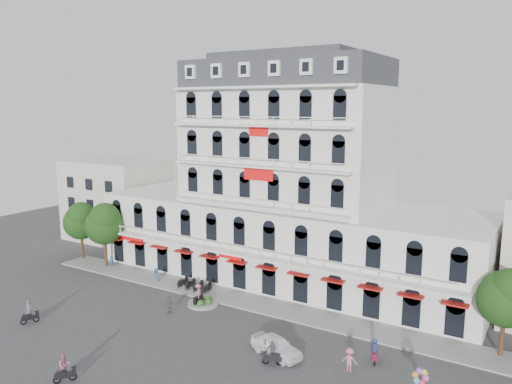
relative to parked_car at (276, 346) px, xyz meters
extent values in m
plane|color=#38383A|center=(-8.46, -0.77, -0.81)|extent=(120.00, 120.00, 0.00)
cube|color=gray|center=(-8.46, 8.23, -0.73)|extent=(53.00, 4.00, 0.16)
cube|color=silver|center=(-8.46, 17.23, 3.69)|extent=(45.00, 14.00, 9.00)
cube|color=silver|center=(-8.46, 17.23, 14.69)|extent=(22.00, 12.00, 13.00)
cube|color=#2D3035|center=(-8.46, 17.23, 22.69)|extent=(21.56, 11.76, 3.00)
cube|color=#2D3035|center=(-8.46, 17.23, 24.59)|extent=(15.84, 8.64, 0.80)
cube|color=#A41714|center=(-8.46, 9.73, 2.69)|extent=(40.50, 1.00, 0.15)
cube|color=red|center=(-8.46, 11.11, 12.19)|extent=(3.50, 0.10, 1.40)
cube|color=beige|center=(-38.46, 19.23, 5.19)|extent=(14.00, 10.00, 12.00)
cylinder|color=gray|center=(-11.46, 5.23, -0.69)|extent=(3.20, 3.20, 0.24)
cylinder|color=black|center=(-11.46, 5.23, 0.09)|extent=(0.08, 0.08, 1.40)
sphere|color=#24531B|center=(-10.76, 5.23, -0.36)|extent=(0.70, 0.70, 0.70)
sphere|color=#24531B|center=(-11.24, 5.89, -0.36)|extent=(0.70, 0.70, 0.70)
sphere|color=#24531B|center=(-12.02, 5.65, -0.36)|extent=(0.70, 0.70, 0.70)
sphere|color=#24531B|center=(-12.03, 4.83, -0.36)|extent=(0.70, 0.70, 0.70)
sphere|color=#24531B|center=(-11.26, 4.56, -0.36)|extent=(0.70, 0.70, 0.70)
cylinder|color=#382314|center=(-34.46, 9.23, 0.95)|extent=(0.36, 0.36, 3.52)
sphere|color=#143611|center=(-34.46, 9.23, 4.15)|extent=(4.48, 4.48, 4.48)
sphere|color=#143611|center=(-33.96, 8.93, 5.19)|extent=(3.52, 3.52, 3.52)
sphere|color=#143611|center=(-34.86, 9.53, 4.79)|extent=(3.20, 3.20, 3.20)
cylinder|color=#382314|center=(-29.46, 8.73, 1.06)|extent=(0.36, 0.36, 3.74)
sphere|color=#143611|center=(-29.46, 8.73, 4.46)|extent=(4.76, 4.76, 4.76)
sphere|color=#143611|center=(-28.96, 8.43, 5.57)|extent=(3.74, 3.74, 3.74)
sphere|color=#143611|center=(-29.86, 9.03, 5.14)|extent=(3.40, 3.40, 3.40)
cylinder|color=#382314|center=(15.54, 9.23, 0.91)|extent=(0.36, 0.36, 3.43)
sphere|color=#143611|center=(15.54, 9.23, 4.03)|extent=(4.37, 4.37, 4.37)
sphere|color=#143611|center=(15.14, 9.53, 4.65)|extent=(3.12, 3.12, 3.12)
imported|color=white|center=(0.00, 0.00, 0.00)|extent=(5.07, 3.13, 1.61)
cube|color=black|center=(-22.57, -6.69, -0.26)|extent=(0.97, 1.50, 0.35)
torus|color=black|center=(-22.33, -6.20, -0.53)|extent=(0.37, 0.59, 0.60)
torus|color=black|center=(-22.81, -7.19, -0.53)|extent=(0.37, 0.59, 0.60)
imported|color=slate|center=(-22.57, -6.69, 0.52)|extent=(0.65, 0.76, 1.75)
cube|color=black|center=(-11.28, -11.56, -0.26)|extent=(1.13, 1.44, 0.35)
torus|color=black|center=(-10.97, -11.11, -0.53)|extent=(0.44, 0.56, 0.60)
torus|color=black|center=(-11.59, -12.02, -0.53)|extent=(0.44, 0.56, 0.60)
imported|color=#C4688B|center=(-11.28, -11.56, 0.52)|extent=(1.03, 1.08, 1.75)
cube|color=maroon|center=(7.12, 3.14, -0.26)|extent=(0.85, 1.53, 0.35)
torus|color=black|center=(6.93, 3.65, -0.53)|extent=(0.32, 0.60, 0.60)
torus|color=black|center=(7.31, 2.62, -0.53)|extent=(0.32, 0.60, 0.60)
imported|color=navy|center=(7.12, 3.14, 0.40)|extent=(0.71, 0.86, 1.52)
cube|color=black|center=(0.47, -1.48, -0.26)|extent=(1.52, 0.88, 0.35)
torus|color=black|center=(-0.04, -1.68, -0.53)|extent=(0.60, 0.33, 0.60)
torus|color=black|center=(0.98, -1.27, -0.53)|extent=(0.60, 0.33, 0.60)
imported|color=#5A5A62|center=(0.47, -1.48, 0.41)|extent=(0.97, 0.68, 1.53)
cube|color=black|center=(-11.87, 4.98, -0.26)|extent=(0.55, 1.53, 0.35)
torus|color=black|center=(-11.79, 4.43, -0.53)|extent=(0.20, 0.61, 0.60)
torus|color=black|center=(-11.94, 5.52, -0.53)|extent=(0.20, 0.61, 0.60)
imported|color=#C16680|center=(-11.87, 4.98, 0.53)|extent=(0.80, 1.22, 1.76)
imported|color=#2A5580|center=(-20.06, 7.67, 0.03)|extent=(0.90, 0.67, 1.66)
imported|color=#5C5E64|center=(-13.03, 1.86, 0.05)|extent=(1.07, 0.62, 1.71)
imported|color=#C3677E|center=(5.96, 0.74, 0.13)|extent=(1.27, 0.80, 1.87)
imported|color=#2A567E|center=(-28.46, 8.73, -0.03)|extent=(0.61, 0.67, 1.55)
sphere|color=#E54C99|center=(11.89, -0.80, 1.19)|extent=(0.44, 0.44, 0.44)
sphere|color=yellow|center=(11.71, -0.50, 1.41)|extent=(0.44, 0.44, 0.44)
sphere|color=#994CD8|center=(11.36, -0.50, 1.42)|extent=(0.44, 0.44, 0.44)
sphere|color=orange|center=(11.19, -0.81, 1.23)|extent=(0.44, 0.44, 0.44)
sphere|color=#4CB2E5|center=(11.37, -1.11, 1.01)|extent=(0.44, 0.44, 0.44)
sphere|color=#D8334C|center=(11.72, -1.10, 0.95)|extent=(0.44, 0.44, 0.44)
camera|label=1|loc=(18.24, -32.95, 19.17)|focal=35.00mm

